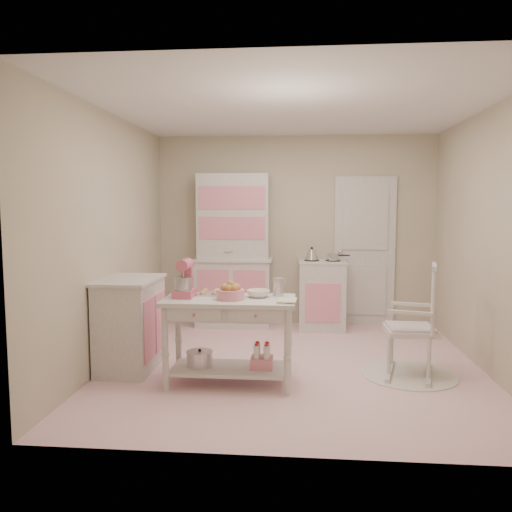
% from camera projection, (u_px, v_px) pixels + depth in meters
% --- Properties ---
extents(room_shell, '(3.84, 3.84, 2.62)m').
position_uv_depth(room_shell, '(294.00, 205.00, 4.99)').
color(room_shell, pink).
rests_on(room_shell, ground).
extents(door, '(0.82, 0.05, 2.04)m').
position_uv_depth(door, '(364.00, 252.00, 6.82)').
color(door, silver).
rests_on(door, ground).
extents(hutch, '(1.06, 0.50, 2.08)m').
position_uv_depth(hutch, '(233.00, 250.00, 6.77)').
color(hutch, silver).
rests_on(hutch, ground).
extents(stove, '(0.62, 0.57, 0.92)m').
position_uv_depth(stove, '(322.00, 295.00, 6.67)').
color(stove, silver).
rests_on(stove, ground).
extents(base_cabinet, '(0.54, 0.84, 0.92)m').
position_uv_depth(base_cabinet, '(130.00, 324.00, 5.02)').
color(base_cabinet, silver).
rests_on(base_cabinet, ground).
extents(lace_rug, '(0.92, 0.92, 0.01)m').
position_uv_depth(lace_rug, '(409.00, 374.00, 4.86)').
color(lace_rug, white).
rests_on(lace_rug, ground).
extents(rocking_chair, '(0.64, 0.82, 1.10)m').
position_uv_depth(rocking_chair, '(410.00, 320.00, 4.81)').
color(rocking_chair, silver).
rests_on(rocking_chair, ground).
extents(work_table, '(1.20, 0.60, 0.80)m').
position_uv_depth(work_table, '(229.00, 341.00, 4.60)').
color(work_table, silver).
rests_on(work_table, ground).
extents(stand_mixer, '(0.21, 0.29, 0.34)m').
position_uv_depth(stand_mixer, '(184.00, 279.00, 4.60)').
color(stand_mixer, '#CF5777').
rests_on(stand_mixer, work_table).
extents(cookie_tray, '(0.34, 0.24, 0.02)m').
position_uv_depth(cookie_tray, '(216.00, 294.00, 4.75)').
color(cookie_tray, silver).
rests_on(cookie_tray, work_table).
extents(bread_basket, '(0.25, 0.25, 0.09)m').
position_uv_depth(bread_basket, '(231.00, 294.00, 4.50)').
color(bread_basket, pink).
rests_on(bread_basket, work_table).
extents(mixing_bowl, '(0.22, 0.22, 0.07)m').
position_uv_depth(mixing_bowl, '(258.00, 294.00, 4.61)').
color(mixing_bowl, white).
rests_on(mixing_bowl, work_table).
extents(metal_pitcher, '(0.10, 0.10, 0.17)m').
position_uv_depth(metal_pitcher, '(278.00, 287.00, 4.67)').
color(metal_pitcher, silver).
rests_on(metal_pitcher, work_table).
extents(recipe_book, '(0.17, 0.23, 0.02)m').
position_uv_depth(recipe_book, '(278.00, 300.00, 4.40)').
color(recipe_book, white).
rests_on(recipe_book, work_table).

